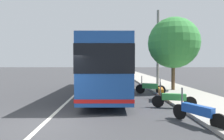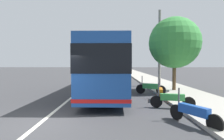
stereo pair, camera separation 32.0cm
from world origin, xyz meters
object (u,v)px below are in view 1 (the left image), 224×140
(motorcycle_nearest_curb, at_px, (161,93))
(roadside_tree_mid_block, at_px, (173,43))
(motorcycle_angled, at_px, (150,87))
(car_side_street, at_px, (88,70))
(coach_bus, at_px, (107,66))
(utility_pole, at_px, (158,48))
(motorcycle_by_tree, at_px, (174,99))
(car_far_distant, at_px, (89,71))
(motorcycle_far_end, at_px, (197,112))

(motorcycle_nearest_curb, bearing_deg, roadside_tree_mid_block, -16.70)
(motorcycle_angled, relative_size, car_side_street, 0.43)
(coach_bus, bearing_deg, utility_pole, -46.60)
(coach_bus, height_order, car_side_street, coach_bus)
(coach_bus, distance_m, motorcycle_angled, 3.41)
(motorcycle_by_tree, bearing_deg, utility_pole, -86.25)
(car_side_street, height_order, roadside_tree_mid_block, roadside_tree_mid_block)
(car_side_street, relative_size, utility_pole, 0.62)
(motorcycle_by_tree, bearing_deg, car_side_street, -64.08)
(motorcycle_angled, bearing_deg, motorcycle_nearest_curb, 120.12)
(car_side_street, height_order, utility_pole, utility_pole)
(roadside_tree_mid_block, bearing_deg, motorcycle_nearest_curb, 152.05)
(coach_bus, xyz_separation_m, roadside_tree_mid_block, (0.69, -5.06, 1.75))
(motorcycle_nearest_curb, bearing_deg, utility_pole, -1.60)
(motorcycle_angled, relative_size, car_far_distant, 0.42)
(motorcycle_by_tree, bearing_deg, car_far_distant, -63.21)
(coach_bus, relative_size, utility_pole, 1.74)
(motorcycle_angled, bearing_deg, motorcycle_far_end, 118.63)
(roadside_tree_mid_block, bearing_deg, motorcycle_by_tree, 161.79)
(motorcycle_angled, relative_size, roadside_tree_mid_block, 0.34)
(motorcycle_nearest_curb, height_order, roadside_tree_mid_block, roadside_tree_mid_block)
(motorcycle_nearest_curb, xyz_separation_m, utility_pole, (7.36, -1.68, 3.15))
(motorcycle_by_tree, height_order, motorcycle_angled, motorcycle_angled)
(motorcycle_far_end, relative_size, motorcycle_by_tree, 0.97)
(coach_bus, height_order, roadside_tree_mid_block, roadside_tree_mid_block)
(motorcycle_nearest_curb, bearing_deg, car_side_street, 24.31)
(coach_bus, height_order, motorcycle_nearest_curb, coach_bus)
(motorcycle_by_tree, bearing_deg, roadside_tree_mid_block, -94.82)
(motorcycle_nearest_curb, relative_size, utility_pole, 0.29)
(roadside_tree_mid_block, bearing_deg, motorcycle_far_end, 167.04)
(motorcycle_nearest_curb, height_order, car_side_street, car_side_street)
(motorcycle_angled, height_order, utility_pole, utility_pole)
(motorcycle_far_end, xyz_separation_m, car_side_street, (37.85, 7.79, 0.27))
(motorcycle_angled, distance_m, car_far_distant, 26.82)
(coach_bus, relative_size, motorcycle_angled, 6.51)
(coach_bus, bearing_deg, motorcycle_angled, -100.92)
(motorcycle_nearest_curb, distance_m, car_side_street, 34.22)
(motorcycle_far_end, height_order, motorcycle_nearest_curb, motorcycle_far_end)
(car_side_street, bearing_deg, roadside_tree_mid_block, 16.37)
(motorcycle_far_end, relative_size, car_far_distant, 0.43)
(coach_bus, relative_size, car_side_street, 2.81)
(motorcycle_angled, height_order, roadside_tree_mid_block, roadside_tree_mid_block)
(motorcycle_far_end, relative_size, car_side_street, 0.45)
(motorcycle_far_end, relative_size, roadside_tree_mid_block, 0.35)
(coach_bus, relative_size, motorcycle_nearest_curb, 5.94)
(motorcycle_by_tree, relative_size, car_far_distant, 0.45)
(coach_bus, distance_m, motorcycle_nearest_curb, 4.56)
(motorcycle_far_end, height_order, car_far_distant, car_far_distant)
(motorcycle_nearest_curb, bearing_deg, car_far_distant, 25.34)
(motorcycle_by_tree, relative_size, roadside_tree_mid_block, 0.36)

